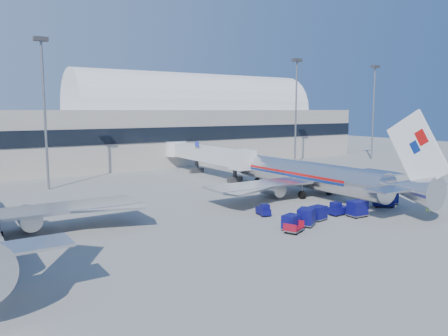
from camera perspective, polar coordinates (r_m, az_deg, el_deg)
ground at (r=53.04m, az=6.87°, el=-5.55°), size 260.00×260.00×0.00m
terminal at (r=97.65m, az=-21.40°, el=4.43°), size 170.00×28.15×21.00m
airliner_main at (r=62.39m, az=11.34°, el=-0.93°), size 32.00×37.26×12.07m
jetbridge_near at (r=81.77m, az=-2.84°, el=1.91°), size 4.40×27.50×6.25m
mast_west at (r=70.90m, az=-22.50°, el=9.27°), size 2.00×1.20×22.60m
mast_east at (r=94.04m, az=9.41°, el=9.18°), size 2.00×1.20×22.60m
mast_far_east at (r=112.38m, az=19.00°, el=8.59°), size 2.00×1.20×22.60m
barrier_near at (r=66.96m, az=17.70°, el=-2.71°), size 3.00×0.55×0.90m
barrier_mid at (r=69.51m, az=19.43°, el=-2.42°), size 3.00×0.55×0.90m
barrier_far at (r=72.13m, az=21.04°, el=-2.14°), size 3.00×0.55×0.90m
tug_lead at (r=51.99m, az=14.67°, el=-5.21°), size 2.40×1.21×1.56m
tug_right at (r=57.95m, az=20.01°, el=-4.07°), size 2.70×2.67×1.65m
tug_left at (r=50.33m, az=5.17°, el=-5.51°), size 1.52×2.29×1.37m
cart_train_a at (r=49.00m, az=12.18°, el=-5.74°), size 2.04×1.69×1.60m
cart_train_b at (r=46.45m, az=10.70°, el=-6.27°), size 2.63×2.47×1.85m
cart_train_c at (r=44.56m, az=8.75°, el=-7.00°), size 2.13×1.85×1.58m
cart_solo_near at (r=51.70m, az=17.02°, el=-5.06°), size 2.16×1.69×1.83m
cart_solo_far at (r=59.37m, az=20.71°, el=-3.63°), size 2.19×1.75×1.80m
cart_open_red at (r=43.85m, az=9.09°, el=-7.86°), size 2.45×2.15×0.55m
ramp_worker at (r=57.59m, az=25.14°, el=-4.27°), size 0.61×0.75×1.78m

